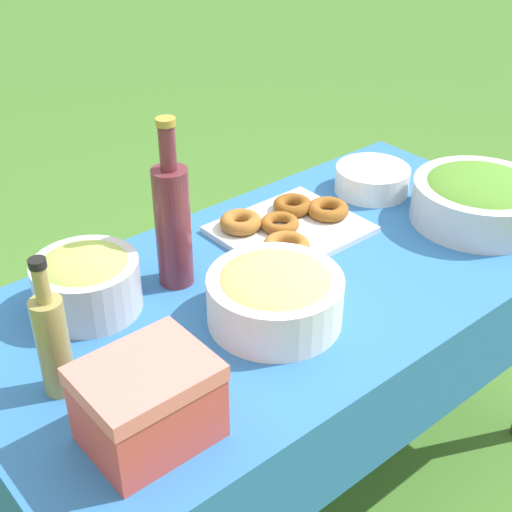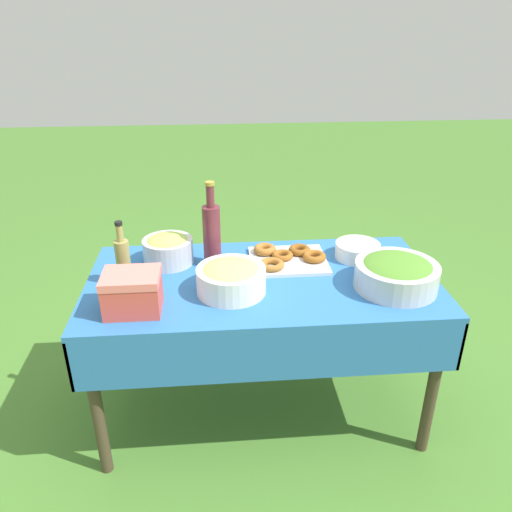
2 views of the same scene
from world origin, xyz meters
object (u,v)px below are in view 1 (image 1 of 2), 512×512
at_px(salad_bowl, 480,198).
at_px(fruit_bowl, 86,280).
at_px(plate_stack, 372,180).
at_px(donut_platter, 288,225).
at_px(olive_oil_bottle, 53,341).
at_px(pasta_bowl, 275,294).
at_px(wine_bottle, 173,222).
at_px(cooler_box, 148,403).

distance_m(salad_bowl, fruit_bowl, 1.00).
bearing_deg(plate_stack, donut_platter, 2.87).
xyz_separation_m(salad_bowl, olive_oil_bottle, (1.12, -0.12, 0.04)).
bearing_deg(pasta_bowl, olive_oil_bottle, -12.59).
bearing_deg(olive_oil_bottle, wine_bottle, -157.16).
distance_m(olive_oil_bottle, wine_bottle, 0.40).
height_order(olive_oil_bottle, cooler_box, olive_oil_bottle).
xyz_separation_m(pasta_bowl, cooler_box, (0.38, 0.11, 0.01)).
xyz_separation_m(plate_stack, cooler_box, (0.97, 0.38, 0.04)).
height_order(olive_oil_bottle, wine_bottle, wine_bottle).
bearing_deg(wine_bottle, fruit_bowl, -10.12).
bearing_deg(donut_platter, plate_stack, -177.13).
bearing_deg(fruit_bowl, olive_oil_bottle, 48.91).
xyz_separation_m(donut_platter, cooler_box, (0.64, 0.36, 0.06)).
relative_size(pasta_bowl, fruit_bowl, 1.25).
distance_m(salad_bowl, cooler_box, 1.06).
bearing_deg(wine_bottle, cooler_box, 49.93).
bearing_deg(salad_bowl, fruit_bowl, -17.96).
bearing_deg(fruit_bowl, donut_platter, 176.08).
bearing_deg(fruit_bowl, plate_stack, 178.66).
distance_m(donut_platter, olive_oil_bottle, 0.73).
height_order(fruit_bowl, cooler_box, cooler_box).
height_order(salad_bowl, donut_platter, salad_bowl).
bearing_deg(donut_platter, wine_bottle, -0.19).
distance_m(olive_oil_bottle, fruit_bowl, 0.25).
bearing_deg(fruit_bowl, wine_bottle, 169.88).
bearing_deg(cooler_box, olive_oil_bottle, -73.36).
distance_m(salad_bowl, plate_stack, 0.30).
bearing_deg(pasta_bowl, plate_stack, -155.83).
bearing_deg(olive_oil_bottle, plate_stack, -170.70).
bearing_deg(wine_bottle, olive_oil_bottle, 22.84).
distance_m(pasta_bowl, wine_bottle, 0.28).
distance_m(salad_bowl, pasta_bowl, 0.68).
xyz_separation_m(salad_bowl, plate_stack, (0.08, -0.29, -0.03)).
height_order(pasta_bowl, olive_oil_bottle, olive_oil_bottle).
xyz_separation_m(donut_platter, wine_bottle, (0.34, -0.00, 0.13)).
xyz_separation_m(salad_bowl, wine_bottle, (0.75, -0.27, 0.09)).
xyz_separation_m(salad_bowl, donut_platter, (0.41, -0.27, -0.05)).
bearing_deg(donut_platter, salad_bowl, 146.69).
bearing_deg(olive_oil_bottle, cooler_box, 106.64).
bearing_deg(cooler_box, pasta_bowl, -163.87).
height_order(salad_bowl, olive_oil_bottle, olive_oil_bottle).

